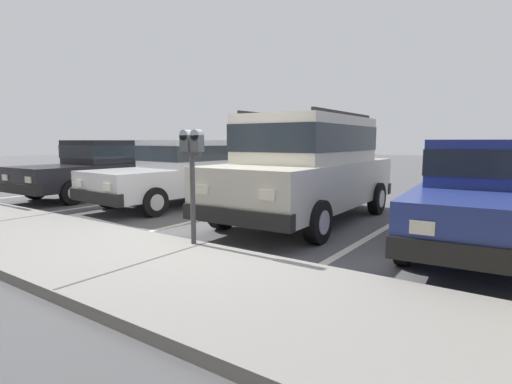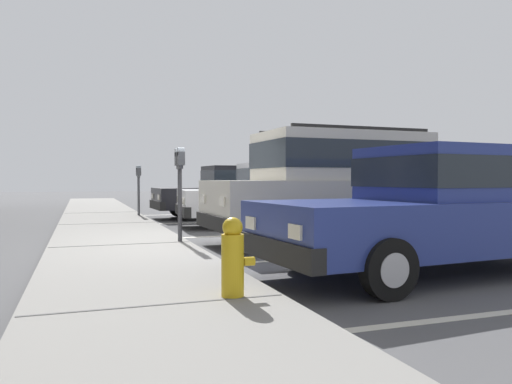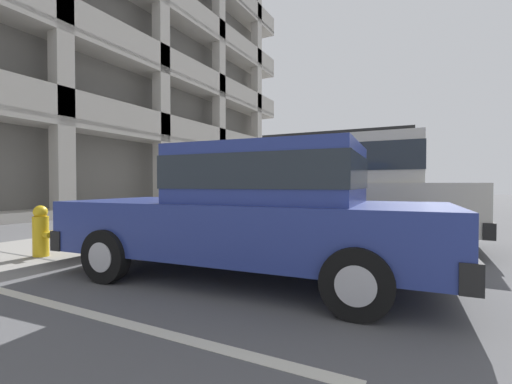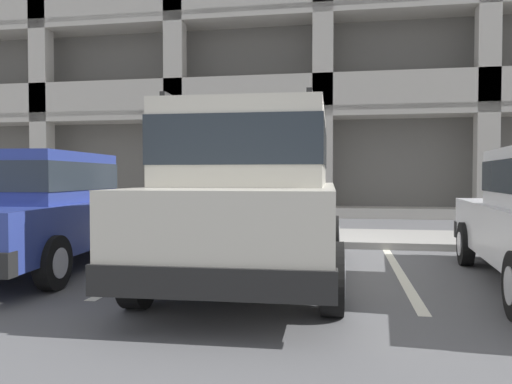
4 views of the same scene
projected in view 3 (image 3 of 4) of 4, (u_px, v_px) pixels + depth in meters
The scene contains 10 objects.
ground_plane at pixel (231, 235), 7.86m from camera, with size 80.00×80.00×0.10m.
sidewalk at pixel (187, 227), 8.46m from camera, with size 40.00×2.20×0.12m.
parking_stall_lines at pixel (312, 228), 8.63m from camera, with size 12.88×4.80×0.01m.
silver_suv at pixel (339, 186), 6.55m from camera, with size 2.10×4.82×2.03m.
red_sedan at pixel (255, 209), 4.02m from camera, with size 2.08×4.60×1.54m.
dark_hatchback at pixel (373, 195), 9.54m from camera, with size 2.05×4.59×1.54m.
blue_coupe at pixel (380, 193), 12.21m from camera, with size 1.93×4.53×1.54m.
parking_meter_near at pixel (221, 178), 8.09m from camera, with size 0.35×0.12×1.55m.
parking_meter_far at pixel (309, 183), 13.74m from camera, with size 0.35×0.12×1.43m.
fire_hydrant at pixel (41, 231), 4.68m from camera, with size 0.30×0.30×0.70m.
Camera 3 is at (-6.69, -4.12, 1.10)m, focal length 24.00 mm.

